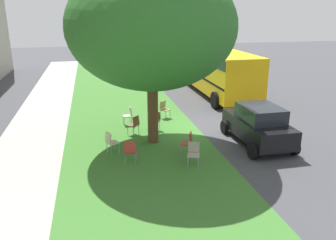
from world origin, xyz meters
name	(u,v)px	position (x,y,z in m)	size (l,w,h in m)	color
ground	(202,129)	(0.00, 0.00, 0.00)	(80.00, 80.00, 0.00)	#424247
grass_verge	(135,134)	(0.00, 3.20, 0.00)	(48.00, 6.00, 0.01)	#3D752D
sidewalk_strip	(31,142)	(0.00, 7.60, 0.00)	(48.00, 2.80, 0.01)	#ADA89E
street_tree	(152,27)	(-1.09, 2.54, 4.68)	(6.53, 6.53, 7.11)	brown
chair_0	(164,108)	(2.06, 1.38, 0.52)	(0.58, 0.58, 0.88)	olive
chair_1	(155,119)	(0.33, 2.19, 0.52)	(0.59, 0.59, 0.88)	brown
chair_2	(130,150)	(-3.06, 3.74, 0.52)	(0.52, 0.51, 0.88)	#B7332D
chair_3	(111,141)	(-2.00, 4.36, 0.52)	(0.55, 0.56, 0.88)	beige
chair_4	(188,142)	(-2.70, 1.48, 0.52)	(0.55, 0.56, 0.88)	#B7332D
chair_5	(129,114)	(1.38, 3.30, 0.52)	(0.45, 0.45, 0.88)	#ADA393
chair_6	(134,124)	(-0.13, 3.21, 0.52)	(0.59, 0.59, 0.88)	brown
chair_7	(194,152)	(-3.74, 1.57, 0.52)	(0.54, 0.53, 0.88)	#ADA393
parked_car	(258,124)	(-2.28, -1.64, 0.84)	(3.70, 1.92, 1.65)	black
school_bus	(213,66)	(7.12, -3.05, 1.76)	(10.40, 2.80, 2.88)	yellow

